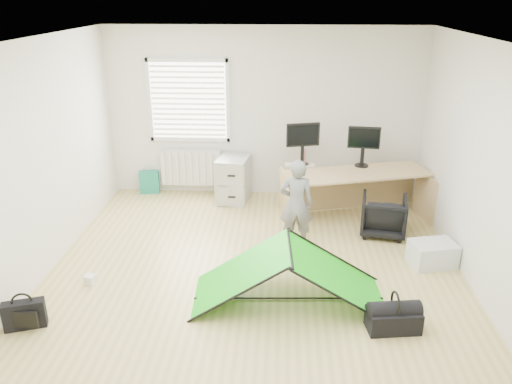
# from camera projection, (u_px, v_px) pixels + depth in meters

# --- Properties ---
(ground) EXTENTS (5.50, 5.50, 0.00)m
(ground) POSITION_uv_depth(u_px,v_px,m) (254.00, 279.00, 5.90)
(ground) COLOR tan
(ground) RESTS_ON ground
(back_wall) EXTENTS (5.00, 0.02, 2.70)m
(back_wall) POSITION_uv_depth(u_px,v_px,m) (264.00, 114.00, 7.94)
(back_wall) COLOR silver
(back_wall) RESTS_ON ground
(window) EXTENTS (1.20, 0.06, 1.20)m
(window) POSITION_uv_depth(u_px,v_px,m) (188.00, 101.00, 7.89)
(window) COLOR silver
(window) RESTS_ON back_wall
(radiator) EXTENTS (1.00, 0.12, 0.60)m
(radiator) POSITION_uv_depth(u_px,v_px,m) (191.00, 167.00, 8.26)
(radiator) COLOR silver
(radiator) RESTS_ON back_wall
(desk) EXTENTS (2.20, 1.21, 0.72)m
(desk) POSITION_uv_depth(u_px,v_px,m) (356.00, 195.00, 7.39)
(desk) COLOR tan
(desk) RESTS_ON ground
(filing_cabinet) EXTENTS (0.55, 0.68, 0.72)m
(filing_cabinet) POSITION_uv_depth(u_px,v_px,m) (234.00, 179.00, 8.00)
(filing_cabinet) COLOR #A8ABAD
(filing_cabinet) RESTS_ON ground
(monitor_left) EXTENTS (0.51, 0.23, 0.48)m
(monitor_left) POSITION_uv_depth(u_px,v_px,m) (302.00, 150.00, 7.46)
(monitor_left) COLOR black
(monitor_left) RESTS_ON desk
(monitor_right) EXTENTS (0.48, 0.16, 0.45)m
(monitor_right) POSITION_uv_depth(u_px,v_px,m) (363.00, 152.00, 7.43)
(monitor_right) COLOR black
(monitor_right) RESTS_ON desk
(keyboard) EXTENTS (0.44, 0.17, 0.02)m
(keyboard) POSITION_uv_depth(u_px,v_px,m) (300.00, 165.00, 7.53)
(keyboard) COLOR beige
(keyboard) RESTS_ON desk
(thermos) EXTENTS (0.08, 0.08, 0.24)m
(thermos) POSITION_uv_depth(u_px,v_px,m) (303.00, 157.00, 7.53)
(thermos) COLOR #A8625E
(thermos) RESTS_ON desk
(office_chair) EXTENTS (0.69, 0.71, 0.56)m
(office_chair) POSITION_uv_depth(u_px,v_px,m) (383.00, 215.00, 6.90)
(office_chair) COLOR black
(office_chair) RESTS_ON ground
(person) EXTENTS (0.44, 0.29, 1.21)m
(person) POSITION_uv_depth(u_px,v_px,m) (296.00, 204.00, 6.46)
(person) COLOR slate
(person) RESTS_ON ground
(kite) EXTENTS (2.14, 1.03, 0.65)m
(kite) POSITION_uv_depth(u_px,v_px,m) (289.00, 274.00, 5.39)
(kite) COLOR #15B711
(kite) RESTS_ON ground
(storage_crate) EXTENTS (0.60, 0.48, 0.30)m
(storage_crate) POSITION_uv_depth(u_px,v_px,m) (432.00, 254.00, 6.16)
(storage_crate) COLOR silver
(storage_crate) RESTS_ON ground
(tote_bag) EXTENTS (0.34, 0.19, 0.38)m
(tote_bag) POSITION_uv_depth(u_px,v_px,m) (149.00, 182.00, 8.36)
(tote_bag) COLOR #1C846B
(tote_bag) RESTS_ON ground
(laptop_bag) EXTENTS (0.42, 0.24, 0.30)m
(laptop_bag) POSITION_uv_depth(u_px,v_px,m) (24.00, 315.00, 5.00)
(laptop_bag) COLOR black
(laptop_bag) RESTS_ON ground
(white_box) EXTENTS (0.14, 0.14, 0.11)m
(white_box) POSITION_uv_depth(u_px,v_px,m) (90.00, 280.00, 5.78)
(white_box) COLOR silver
(white_box) RESTS_ON ground
(duffel_bag) EXTENTS (0.55, 0.33, 0.23)m
(duffel_bag) POSITION_uv_depth(u_px,v_px,m) (393.00, 320.00, 4.98)
(duffel_bag) COLOR black
(duffel_bag) RESTS_ON ground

